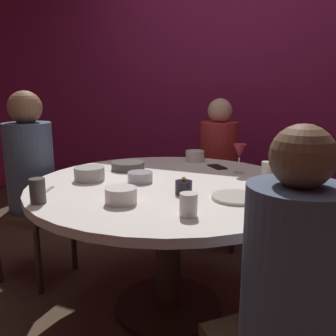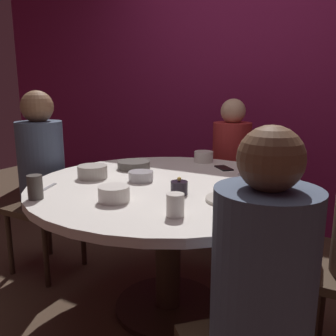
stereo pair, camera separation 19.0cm
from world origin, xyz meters
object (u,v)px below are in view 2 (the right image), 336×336
bowl_serving_large (141,176)px  bowl_small_white (93,172)px  cup_by_left_diner (271,173)px  bowl_salad_center (204,157)px  bowl_rice_portion (114,194)px  cup_near_candle (35,187)px  candle_holder (179,188)px  cup_by_right_diner (175,205)px  cell_phone (224,168)px  dinner_plate (231,199)px  wine_glass (244,153)px  dining_table (168,207)px  seated_diner_left (41,164)px  bowl_sauce_side (134,165)px  seated_diner_back (231,157)px  seated_diner_front_right (263,282)px

bowl_serving_large → bowl_small_white: bearing=-164.2°
cup_by_left_diner → bowl_salad_center: bearing=150.0°
bowl_serving_large → bowl_rice_portion: 0.37m
cup_near_candle → bowl_serving_large: bearing=64.2°
bowl_serving_large → candle_holder: bearing=-22.3°
bowl_rice_portion → cup_by_right_diner: 0.33m
cell_phone → dinner_plate: bearing=67.9°
bowl_serving_large → cup_by_left_diner: bearing=28.4°
candle_holder → cup_by_right_diner: cup_by_right_diner is taller
wine_glass → cup_by_right_diner: wine_glass is taller
cup_by_left_diner → cup_near_candle: bearing=-135.8°
wine_glass → bowl_rice_portion: bearing=-115.2°
dining_table → seated_diner_left: 0.96m
seated_diner_left → bowl_small_white: (0.53, -0.12, 0.03)m
bowl_rice_portion → bowl_serving_large: bearing=104.4°
candle_holder → bowl_sauce_side: 0.61m
seated_diner_back → cup_by_right_diner: seated_diner_back is taller
cup_by_left_diner → seated_diner_front_right: bearing=-77.4°
dinner_plate → bowl_serving_large: bearing=169.7°
wine_glass → bowl_sauce_side: 0.68m
seated_diner_left → seated_diner_front_right: seated_diner_left is taller
wine_glass → bowl_rice_portion: 0.84m
bowl_rice_portion → cup_near_candle: bearing=-156.7°
seated_diner_front_right → cup_near_candle: (-1.08, 0.15, 0.09)m
bowl_small_white → cup_near_candle: (0.03, -0.42, 0.02)m
seated_diner_front_right → candle_holder: 0.76m
bowl_salad_center → cup_by_right_diner: 1.08m
bowl_salad_center → cup_near_candle: size_ratio=1.15×
bowl_salad_center → dining_table: bearing=-84.9°
dining_table → bowl_salad_center: (-0.05, 0.59, 0.17)m
seated_diner_back → cell_phone: 0.56m
seated_diner_left → bowl_serving_large: seated_diner_left is taller
seated_diner_back → bowl_rice_portion: seated_diner_back is taller
cup_by_right_diner → dinner_plate: bearing=66.9°
candle_holder → cup_near_candle: (-0.54, -0.38, 0.02)m
wine_glass → cell_phone: 0.23m
cup_near_candle → dinner_plate: bearing=27.1°
bowl_serving_large → cup_by_right_diner: bearing=-43.2°
cell_phone → wine_glass: bearing=99.8°
seated_diner_left → cup_near_candle: 0.78m
seated_diner_front_right → cup_by_right_diner: (-0.42, 0.26, 0.08)m
bowl_rice_portion → dinner_plate: bearing=29.8°
cup_by_right_diner → bowl_small_white: bearing=155.4°
seated_diner_front_right → bowl_serving_large: size_ratio=8.60×
bowl_rice_portion → cup_by_right_diner: bearing=-6.1°
dinner_plate → bowl_sauce_side: (-0.75, 0.33, 0.02)m
seated_diner_front_right → candle_holder: seated_diner_front_right is taller
seated_diner_front_right → dinner_plate: 0.62m
dining_table → cup_by_right_diner: (0.27, -0.43, 0.18)m
bowl_serving_large → cup_by_right_diner: (0.42, -0.39, 0.02)m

